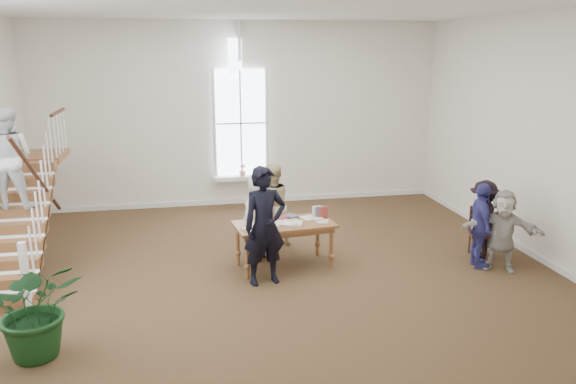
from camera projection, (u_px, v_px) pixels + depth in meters
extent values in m
plane|color=#412C19|center=(271.00, 269.00, 10.10)|extent=(10.00, 10.00, 0.00)
plane|color=white|center=(240.00, 115.00, 13.81)|extent=(10.00, 0.00, 10.00)
plane|color=white|center=(348.00, 225.00, 5.27)|extent=(10.00, 0.00, 10.00)
plane|color=white|center=(534.00, 136.00, 10.48)|extent=(0.00, 9.00, 9.00)
plane|color=white|center=(269.00, 6.00, 8.98)|extent=(10.00, 10.00, 0.00)
cube|color=white|center=(242.00, 178.00, 14.03)|extent=(1.45, 0.28, 0.10)
plane|color=white|center=(241.00, 123.00, 13.81)|extent=(2.60, 0.00, 2.60)
plane|color=white|center=(239.00, 57.00, 13.41)|extent=(0.60, 0.60, 0.85)
cube|color=white|center=(242.00, 201.00, 14.33)|extent=(10.00, 0.04, 0.12)
imported|color=pink|center=(242.00, 170.00, 13.95)|extent=(0.17, 0.17, 0.30)
cube|color=brown|center=(1.00, 283.00, 8.74)|extent=(1.10, 0.30, 0.20)
cube|color=brown|center=(5.00, 264.00, 8.97)|extent=(1.10, 0.30, 0.20)
cube|color=brown|center=(9.00, 246.00, 9.21)|extent=(1.10, 0.30, 0.20)
cube|color=brown|center=(12.00, 229.00, 9.44)|extent=(1.10, 0.30, 0.20)
cube|color=brown|center=(15.00, 213.00, 9.68)|extent=(1.10, 0.30, 0.20)
cube|color=brown|center=(19.00, 197.00, 9.91)|extent=(1.10, 0.30, 0.20)
cube|color=brown|center=(22.00, 182.00, 10.15)|extent=(1.10, 0.30, 0.20)
cube|color=brown|center=(25.00, 168.00, 10.38)|extent=(1.10, 0.30, 0.20)
cube|color=brown|center=(36.00, 157.00, 11.23)|extent=(1.10, 1.20, 0.12)
cube|color=white|center=(25.00, 277.00, 8.34)|extent=(0.10, 0.10, 1.10)
cylinder|color=black|center=(38.00, 179.00, 9.32)|extent=(0.07, 2.74, 1.86)
imported|color=silver|center=(8.00, 158.00, 9.44)|extent=(0.94, 0.79, 1.72)
cube|color=brown|center=(284.00, 224.00, 10.02)|extent=(1.85, 1.09, 0.05)
cube|color=brown|center=(284.00, 228.00, 10.03)|extent=(1.72, 0.96, 0.10)
cylinder|color=brown|center=(247.00, 258.00, 9.57)|extent=(0.07, 0.07, 0.77)
cylinder|color=brown|center=(331.00, 248.00, 10.05)|extent=(0.07, 0.07, 0.77)
cylinder|color=brown|center=(238.00, 245.00, 10.19)|extent=(0.07, 0.07, 0.77)
cylinder|color=brown|center=(318.00, 236.00, 10.67)|extent=(0.07, 0.07, 0.77)
cube|color=silver|center=(258.00, 224.00, 9.90)|extent=(0.25, 0.26, 0.03)
cube|color=beige|center=(308.00, 218.00, 10.23)|extent=(0.31, 0.34, 0.03)
cube|color=tan|center=(295.00, 222.00, 10.03)|extent=(0.26, 0.32, 0.03)
cube|color=silver|center=(257.00, 227.00, 9.70)|extent=(0.20, 0.22, 0.06)
cube|color=#4C5972|center=(259.00, 223.00, 9.95)|extent=(0.28, 0.31, 0.04)
cube|color=maroon|center=(254.00, 230.00, 9.56)|extent=(0.27, 0.31, 0.04)
cube|color=white|center=(281.00, 220.00, 10.17)|extent=(0.24, 0.25, 0.02)
cube|color=#BFB299|center=(316.00, 219.00, 10.20)|extent=(0.28, 0.31, 0.04)
cube|color=silver|center=(278.00, 224.00, 9.92)|extent=(0.30, 0.30, 0.03)
cube|color=beige|center=(297.00, 224.00, 9.88)|extent=(0.24, 0.31, 0.06)
cube|color=tan|center=(249.00, 230.00, 9.58)|extent=(0.26, 0.30, 0.04)
cube|color=silver|center=(277.00, 223.00, 9.95)|extent=(0.22, 0.20, 0.04)
cube|color=#4C5972|center=(291.00, 216.00, 10.35)|extent=(0.27, 0.31, 0.05)
cube|color=maroon|center=(282.00, 218.00, 10.24)|extent=(0.29, 0.29, 0.04)
cube|color=white|center=(289.00, 223.00, 9.94)|extent=(0.26, 0.31, 0.03)
cube|color=#BFB299|center=(323.00, 222.00, 10.06)|extent=(0.27, 0.31, 0.02)
imported|color=black|center=(265.00, 226.00, 9.26)|extent=(0.81, 0.62, 2.01)
imported|color=silver|center=(260.00, 215.00, 10.52)|extent=(0.94, 0.83, 1.63)
imported|color=#CDB580|center=(271.00, 206.00, 11.04)|extent=(1.02, 0.94, 1.69)
imported|color=navy|center=(481.00, 226.00, 9.99)|extent=(0.56, 0.97, 1.56)
imported|color=black|center=(483.00, 219.00, 10.49)|extent=(1.01, 1.10, 1.49)
imported|color=#B5AEA3|center=(502.00, 231.00, 9.87)|extent=(1.40, 1.06, 1.47)
imported|color=#103413|center=(36.00, 308.00, 7.11)|extent=(1.35, 1.22, 1.32)
cube|color=black|center=(481.00, 235.00, 10.59)|extent=(0.52, 0.52, 0.05)
cube|color=black|center=(480.00, 218.00, 10.70)|extent=(0.40, 0.17, 0.48)
cylinder|color=black|center=(472.00, 248.00, 10.51)|extent=(0.04, 0.04, 0.43)
cylinder|color=black|center=(491.00, 249.00, 10.47)|extent=(0.04, 0.04, 0.43)
cylinder|color=black|center=(469.00, 242.00, 10.83)|extent=(0.04, 0.04, 0.43)
cylinder|color=black|center=(487.00, 243.00, 10.78)|extent=(0.04, 0.04, 0.43)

